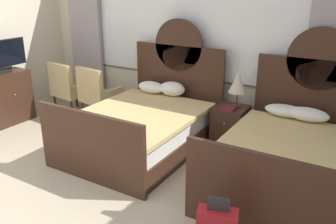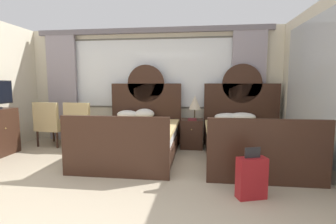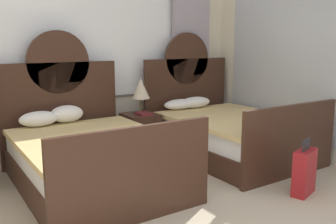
{
  "view_description": "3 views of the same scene",
  "coord_description": "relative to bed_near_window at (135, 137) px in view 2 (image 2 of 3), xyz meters",
  "views": [
    {
      "loc": [
        2.74,
        -1.38,
        2.36
      ],
      "look_at": [
        0.76,
        1.93,
        0.96
      ],
      "focal_mm": 37.94,
      "sensor_mm": 36.0,
      "label": 1
    },
    {
      "loc": [
        1.13,
        -1.9,
        1.4
      ],
      "look_at": [
        0.61,
        2.23,
        0.91
      ],
      "focal_mm": 26.1,
      "sensor_mm": 36.0,
      "label": 2
    },
    {
      "loc": [
        -1.61,
        -1.35,
        1.67
      ],
      "look_at": [
        0.58,
        1.99,
        0.91
      ],
      "focal_mm": 39.37,
      "sensor_mm": 36.0,
      "label": 3
    }
  ],
  "objects": [
    {
      "name": "wall_back_window",
      "position": [
        0.1,
        1.25,
        1.07
      ],
      "size": [
        5.98,
        0.22,
        2.7
      ],
      "color": "beige",
      "rests_on": "ground_plane"
    },
    {
      "name": "bed_near_window",
      "position": [
        0.0,
        0.0,
        0.0
      ],
      "size": [
        1.64,
        2.26,
        1.83
      ],
      "color": "#382116",
      "rests_on": "ground_plane"
    },
    {
      "name": "bed_near_mirror",
      "position": [
        2.17,
        -0.0,
        -0.0
      ],
      "size": [
        1.64,
        2.26,
        1.83
      ],
      "color": "#382116",
      "rests_on": "ground_plane"
    },
    {
      "name": "nightstand_between_beds",
      "position": [
        1.09,
        0.73,
        -0.05
      ],
      "size": [
        0.47,
        0.5,
        0.62
      ],
      "color": "#382116",
      "rests_on": "ground_plane"
    },
    {
      "name": "table_lamp_on_nightstand",
      "position": [
        1.14,
        0.79,
        0.63
      ],
      "size": [
        0.27,
        0.27,
        0.52
      ],
      "color": "brown",
      "rests_on": "nightstand_between_beds"
    },
    {
      "name": "book_on_nightstand",
      "position": [
        1.1,
        0.63,
        0.28
      ],
      "size": [
        0.18,
        0.26,
        0.03
      ],
      "color": "maroon",
      "rests_on": "nightstand_between_beds"
    },
    {
      "name": "armchair_by_window_left",
      "position": [
        -1.34,
        0.51,
        0.16
      ],
      "size": [
        0.67,
        0.67,
        0.99
      ],
      "color": "tan",
      "rests_on": "ground_plane"
    },
    {
      "name": "armchair_by_window_centre",
      "position": [
        -2.06,
        0.51,
        0.16
      ],
      "size": [
        0.67,
        0.67,
        0.99
      ],
      "color": "tan",
      "rests_on": "ground_plane"
    },
    {
      "name": "suitcase_on_floor",
      "position": [
        1.88,
        -1.58,
        -0.1
      ],
      "size": [
        0.39,
        0.25,
        0.64
      ],
      "color": "maroon",
      "rests_on": "ground_plane"
    }
  ]
}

